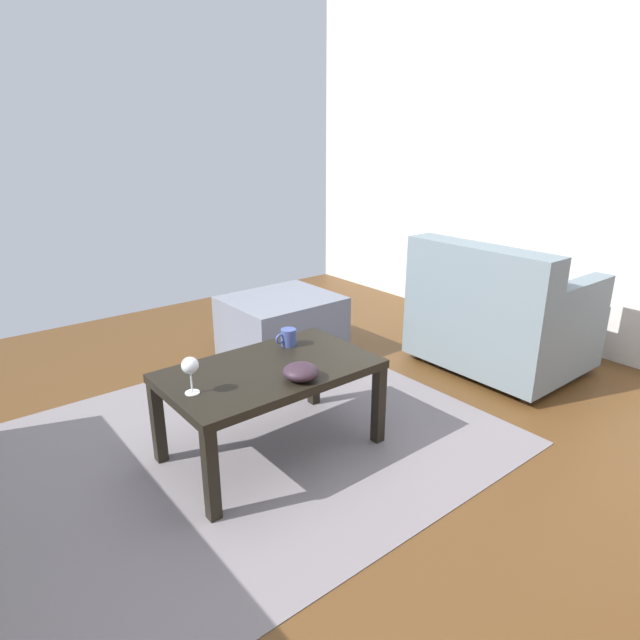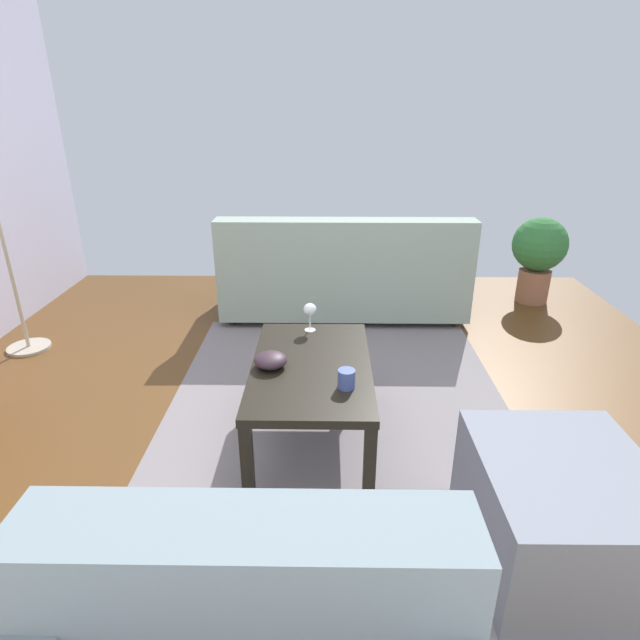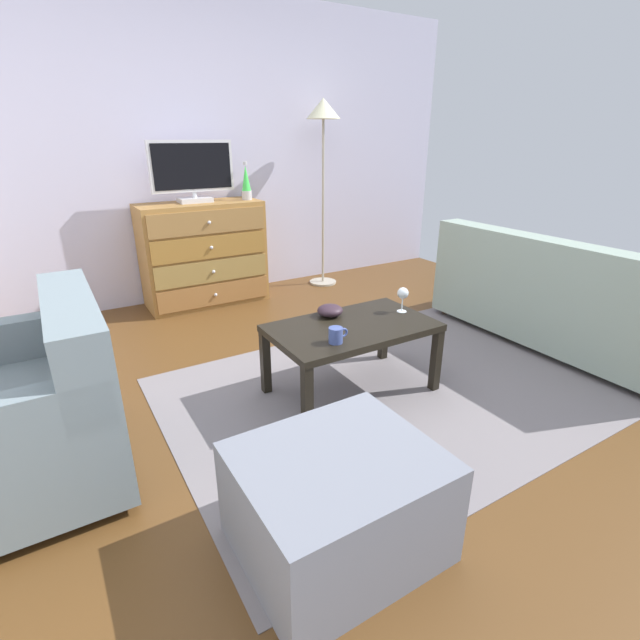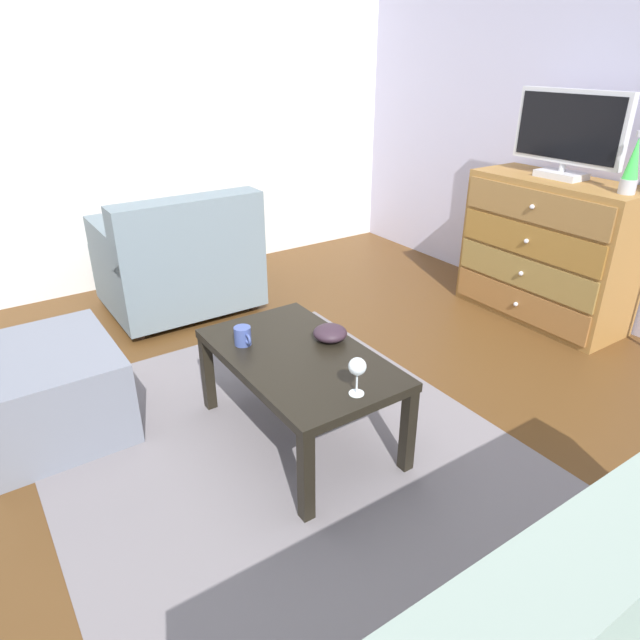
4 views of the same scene
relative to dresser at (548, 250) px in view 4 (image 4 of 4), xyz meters
The scene contains 13 objects.
ground_plane 2.05m from the dresser, 83.62° to the right, with size 5.31×5.07×0.05m, color #533518.
wall_accent_rear 0.93m from the dresser, 54.56° to the left, with size 5.31×0.12×2.62m, color #B8B4CE.
wall_plain_left 3.08m from the dresser, 137.88° to the right, with size 0.12×5.07×2.62m, color silver.
area_rug 2.27m from the dresser, 79.06° to the right, with size 2.60×1.90×0.01m, color slate.
dresser is the anchor object (origin of this frame).
tv 0.73m from the dresser, 133.98° to the left, with size 0.71×0.18×0.51m.
lava_lamp 0.74m from the dresser, ahead, with size 0.09×0.09×0.33m.
coffee_table 2.06m from the dresser, 83.82° to the right, with size 0.95×0.56×0.43m.
wine_glass 2.12m from the dresser, 73.25° to the right, with size 0.07×0.07×0.16m.
mug 2.20m from the dresser, 89.81° to the right, with size 0.11×0.08×0.08m.
bowl_decorative 1.86m from the dresser, 84.20° to the right, with size 0.16×0.16×0.07m, color #2F1F29.
armchair 2.43m from the dresser, 126.27° to the right, with size 0.80×0.95×0.82m.
ottoman 3.02m from the dresser, 99.19° to the right, with size 0.70×0.60×0.41m, color slate.
Camera 4 is at (1.80, -1.17, 1.62)m, focal length 31.27 mm.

